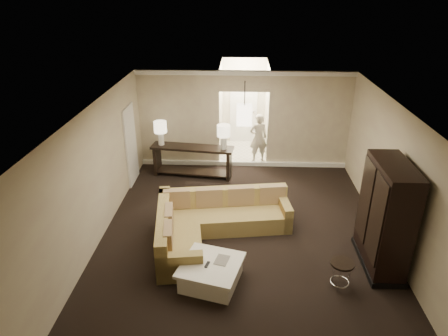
{
  "coord_description": "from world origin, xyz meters",
  "views": [
    {
      "loc": [
        -0.09,
        -6.88,
        4.93
      ],
      "look_at": [
        -0.44,
        1.2,
        1.18
      ],
      "focal_mm": 32.0,
      "sensor_mm": 36.0,
      "label": 1
    }
  ],
  "objects_px": {
    "armoire": "(385,219)",
    "person": "(258,135)",
    "drink_table": "(342,269)",
    "sectional_sofa": "(211,223)",
    "coffee_table": "(211,273)",
    "console_table": "(193,158)"
  },
  "relations": [
    {
      "from": "sectional_sofa",
      "to": "coffee_table",
      "type": "distance_m",
      "value": 1.46
    },
    {
      "from": "sectional_sofa",
      "to": "armoire",
      "type": "bearing_deg",
      "value": -21.38
    },
    {
      "from": "armoire",
      "to": "drink_table",
      "type": "distance_m",
      "value": 1.27
    },
    {
      "from": "armoire",
      "to": "person",
      "type": "height_order",
      "value": "armoire"
    },
    {
      "from": "coffee_table",
      "to": "drink_table",
      "type": "relative_size",
      "value": 2.45
    },
    {
      "from": "console_table",
      "to": "person",
      "type": "xyz_separation_m",
      "value": [
        1.85,
        1.1,
        0.3
      ]
    },
    {
      "from": "drink_table",
      "to": "person",
      "type": "relative_size",
      "value": 0.31
    },
    {
      "from": "sectional_sofa",
      "to": "console_table",
      "type": "relative_size",
      "value": 1.27
    },
    {
      "from": "sectional_sofa",
      "to": "person",
      "type": "relative_size",
      "value": 1.78
    },
    {
      "from": "armoire",
      "to": "drink_table",
      "type": "relative_size",
      "value": 4.07
    },
    {
      "from": "armoire",
      "to": "person",
      "type": "distance_m",
      "value": 5.27
    },
    {
      "from": "sectional_sofa",
      "to": "armoire",
      "type": "distance_m",
      "value": 3.43
    },
    {
      "from": "coffee_table",
      "to": "console_table",
      "type": "xyz_separation_m",
      "value": [
        -0.83,
        4.4,
        0.31
      ]
    },
    {
      "from": "coffee_table",
      "to": "person",
      "type": "distance_m",
      "value": 5.63
    },
    {
      "from": "sectional_sofa",
      "to": "armoire",
      "type": "xyz_separation_m",
      "value": [
        3.27,
        -0.76,
        0.67
      ]
    },
    {
      "from": "coffee_table",
      "to": "console_table",
      "type": "distance_m",
      "value": 4.49
    },
    {
      "from": "coffee_table",
      "to": "console_table",
      "type": "bearing_deg",
      "value": 100.72
    },
    {
      "from": "drink_table",
      "to": "coffee_table",
      "type": "bearing_deg",
      "value": 180.0
    },
    {
      "from": "coffee_table",
      "to": "drink_table",
      "type": "xyz_separation_m",
      "value": [
        2.3,
        -0.0,
        0.16
      ]
    },
    {
      "from": "sectional_sofa",
      "to": "person",
      "type": "bearing_deg",
      "value": 66.17
    },
    {
      "from": "sectional_sofa",
      "to": "coffee_table",
      "type": "bearing_deg",
      "value": -93.74
    },
    {
      "from": "person",
      "to": "drink_table",
      "type": "bearing_deg",
      "value": 89.24
    }
  ]
}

